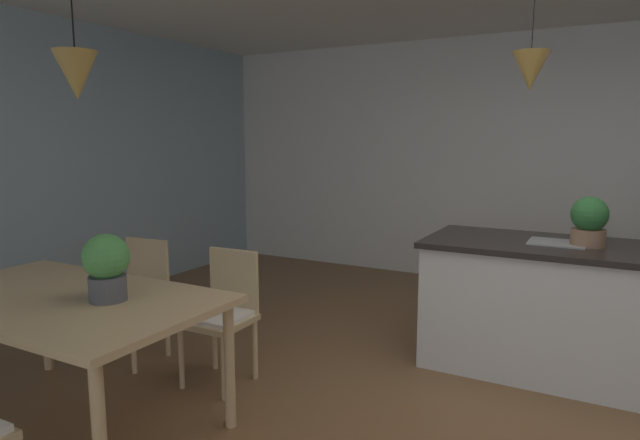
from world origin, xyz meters
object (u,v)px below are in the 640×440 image
Objects in this scene: chair_far_right at (223,312)px; chair_far_left at (136,295)px; dining_table at (62,308)px; potted_plant_on_table at (106,265)px; vase_on_dining_table at (98,281)px; potted_plant_on_island at (589,221)px; kitchen_island at (579,310)px.

chair_far_left is (-0.79, -0.00, 0.00)m from chair_far_right.
potted_plant_on_table is (0.30, 0.06, 0.26)m from dining_table.
dining_table is at bearing -150.16° from vase_on_dining_table.
chair_far_left is 1.04m from vase_on_dining_table.
chair_far_right is 2.64× the size of potted_plant_on_island.
potted_plant_on_island reaches higher than chair_far_left.
chair_far_right is (0.40, 0.88, -0.22)m from dining_table.
kitchen_island is (2.45, 2.11, -0.23)m from dining_table.
potted_plant_on_island is at bearing 43.38° from potted_plant_on_table.
vase_on_dining_table is (-2.27, -2.01, 0.38)m from kitchen_island.
vase_on_dining_table reaches higher than kitchen_island.
chair_far_left is 2.44× the size of potted_plant_on_table.
potted_plant_on_table is (0.70, -0.82, 0.48)m from chair_far_left.
potted_plant_on_island is 2.98m from potted_plant_on_table.
potted_plant_on_island is 3.05m from vase_on_dining_table.
chair_far_left is 3.18m from potted_plant_on_island.
dining_table is 2.03× the size of chair_far_left.
potted_plant_on_island is at bearing 30.60° from chair_far_right.
potted_plant_on_table is at bearing -136.62° from potted_plant_on_island.
potted_plant_on_island reaches higher than dining_table.
potted_plant_on_island is (2.07, 1.23, 0.59)m from chair_far_right.
kitchen_island is (2.06, 1.23, -0.01)m from chair_far_right.
potted_plant_on_island is at bearing 40.49° from dining_table.
potted_plant_on_table reaches higher than chair_far_left.
dining_table is 5.35× the size of potted_plant_on_island.
chair_far_right is 5.37× the size of vase_on_dining_table.
vase_on_dining_table is (0.18, 0.10, 0.15)m from dining_table.
vase_on_dining_table is (0.58, -0.78, 0.37)m from chair_far_left.
dining_table is 3.24m from kitchen_island.
dining_table is 0.40m from potted_plant_on_table.
chair_far_right reaches higher than dining_table.
kitchen_island is 5.75× the size of potted_plant_on_table.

